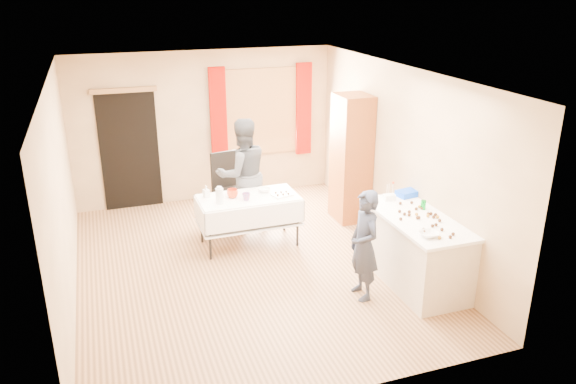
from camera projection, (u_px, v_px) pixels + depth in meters
name	position (u px, v px, depth m)	size (l,w,h in m)	color
floor	(250.00, 266.00, 7.71)	(4.50, 5.50, 0.02)	#9E7047
ceiling	(244.00, 73.00, 6.79)	(4.50, 5.50, 0.02)	white
wall_back	(205.00, 127.00, 9.69)	(4.50, 0.02, 2.60)	tan
wall_front	(332.00, 274.00, 4.80)	(4.50, 0.02, 2.60)	tan
wall_left	(60.00, 196.00, 6.55)	(0.02, 5.50, 2.60)	tan
wall_right	(401.00, 159.00, 7.94)	(0.02, 5.50, 2.60)	tan
window_frame	(261.00, 112.00, 9.89)	(1.32, 0.06, 1.52)	olive
window_pane	(261.00, 112.00, 9.87)	(1.20, 0.02, 1.40)	white
curtain_left	(218.00, 116.00, 9.60)	(0.28, 0.06, 1.65)	#9B0900
curtain_right	(304.00, 109.00, 10.08)	(0.28, 0.06, 1.65)	#9B0900
doorway	(130.00, 151.00, 9.37)	(0.95, 0.04, 2.00)	black
door_lintel	(123.00, 90.00, 8.98)	(1.05, 0.06, 0.08)	olive
cabinet	(351.00, 159.00, 8.90)	(0.50, 0.60, 2.04)	brown
counter	(415.00, 250.00, 7.14)	(0.80, 1.68, 0.91)	beige
party_table	(249.00, 216.00, 8.18)	(1.47, 0.77, 0.75)	black
chair	(230.00, 201.00, 9.05)	(0.54, 0.54, 1.12)	black
girl	(364.00, 245.00, 6.72)	(0.33, 0.51, 1.38)	#202638
woman	(243.00, 174.00, 8.64)	(0.90, 0.73, 1.75)	black
soda_can	(423.00, 205.00, 7.19)	(0.07, 0.07, 0.12)	#03861C
mixing_bowl	(429.00, 234.00, 6.43)	(0.22, 0.22, 0.05)	white
foam_block	(389.00, 197.00, 7.49)	(0.15, 0.10, 0.08)	white
blue_basket	(408.00, 193.00, 7.64)	(0.30, 0.20, 0.08)	blue
pitcher	(220.00, 196.00, 7.80)	(0.11, 0.11, 0.22)	silver
cup_red	(232.00, 193.00, 8.01)	(0.17, 0.17, 0.13)	red
cup_rainbow	(246.00, 197.00, 7.92)	(0.14, 0.14, 0.11)	red
small_bowl	(264.00, 190.00, 8.25)	(0.20, 0.20, 0.06)	white
pastry_tray	(282.00, 195.00, 8.11)	(0.28, 0.20, 0.02)	white
bottle	(206.00, 191.00, 8.02)	(0.10, 0.10, 0.17)	white
cake_balls	(424.00, 218.00, 6.88)	(0.52, 1.14, 0.04)	#3F2314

